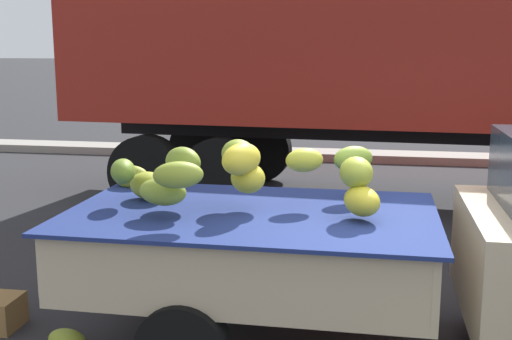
{
  "coord_description": "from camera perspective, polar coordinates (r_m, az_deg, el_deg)",
  "views": [
    {
      "loc": [
        -0.5,
        -4.54,
        2.31
      ],
      "look_at": [
        -1.47,
        0.7,
        1.29
      ],
      "focal_mm": 45.58,
      "sensor_mm": 36.0,
      "label": 1
    }
  ],
  "objects": [
    {
      "name": "curb_strip",
      "position": [
        13.55,
        12.46,
        1.11
      ],
      "size": [
        80.0,
        0.8,
        0.16
      ],
      "primitive_type": "cube",
      "color": "gray",
      "rests_on": "ground"
    },
    {
      "name": "semi_trailer",
      "position": [
        9.64,
        19.9,
        11.58
      ],
      "size": [
        12.12,
        3.22,
        3.95
      ],
      "rotation": [
        0.0,
        0.0,
        -0.06
      ],
      "color": "maroon",
      "rests_on": "ground"
    }
  ]
}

